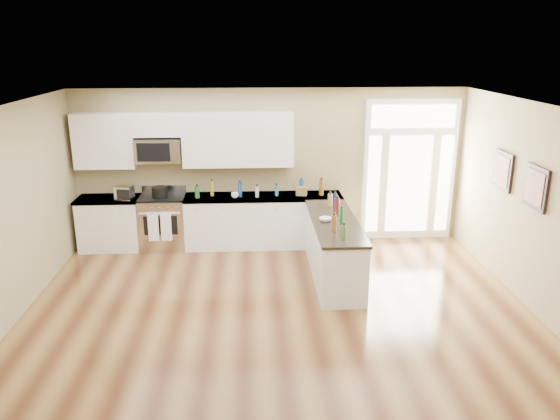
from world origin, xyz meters
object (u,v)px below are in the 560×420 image
at_px(peninsula_cabinet, 334,251).
at_px(kitchen_range, 164,222).
at_px(stockpot, 160,192).
at_px(toaster_oven, 124,193).

bearing_deg(peninsula_cabinet, kitchen_range, 153.12).
xyz_separation_m(peninsula_cabinet, stockpot, (-2.88, 1.38, 0.62)).
distance_m(peninsula_cabinet, toaster_oven, 3.77).
bearing_deg(toaster_oven, stockpot, 19.39).
relative_size(stockpot, toaster_oven, 0.96).
height_order(peninsula_cabinet, toaster_oven, toaster_oven).
xyz_separation_m(peninsula_cabinet, toaster_oven, (-3.47, 1.32, 0.63)).
bearing_deg(stockpot, toaster_oven, -173.36).
relative_size(kitchen_range, toaster_oven, 3.79).
bearing_deg(kitchen_range, peninsula_cabinet, -26.88).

